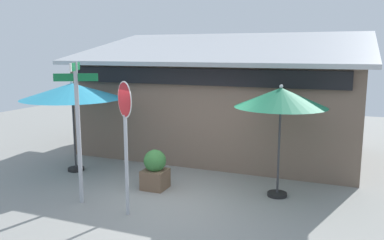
{
  "coord_description": "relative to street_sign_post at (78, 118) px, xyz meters",
  "views": [
    {
      "loc": [
        3.36,
        -7.45,
        3.23
      ],
      "look_at": [
        -0.15,
        1.2,
        1.6
      ],
      "focal_mm": 37.01,
      "sensor_mm": 36.0,
      "label": 1
    }
  ],
  "objects": [
    {
      "name": "ground_plane",
      "position": [
        1.91,
        0.81,
        -1.91
      ],
      "size": [
        28.0,
        28.0,
        0.1
      ],
      "primitive_type": "cube",
      "color": "gray"
    },
    {
      "name": "cafe_building",
      "position": [
        1.41,
        5.37,
        -0.31
      ],
      "size": [
        8.85,
        4.93,
        3.87
      ],
      "color": "#705B4C",
      "rests_on": "ground"
    },
    {
      "name": "street_sign_post",
      "position": [
        0.0,
        0.0,
        0.0
      ],
      "size": [
        0.81,
        0.86,
        3.02
      ],
      "color": "#A8AAB2",
      "rests_on": "ground"
    },
    {
      "name": "stop_sign",
      "position": [
        1.26,
        -0.18,
        -0.02
      ],
      "size": [
        0.57,
        0.45,
        2.67
      ],
      "color": "#A8AAB2",
      "rests_on": "ground"
    },
    {
      "name": "patio_umbrella_teal_left",
      "position": [
        -1.61,
        1.85,
        0.32
      ],
      "size": [
        2.67,
        2.67,
        2.47
      ],
      "color": "black",
      "rests_on": "ground"
    },
    {
      "name": "patio_umbrella_forest_green_center",
      "position": [
        3.85,
        1.97,
        0.36
      ],
      "size": [
        2.02,
        2.02,
        2.52
      ],
      "color": "black",
      "rests_on": "ground"
    },
    {
      "name": "sidewalk_planter",
      "position": [
        1.07,
        1.38,
        -1.4
      ],
      "size": [
        0.55,
        0.55,
        0.95
      ],
      "color": "brown",
      "rests_on": "ground"
    }
  ]
}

